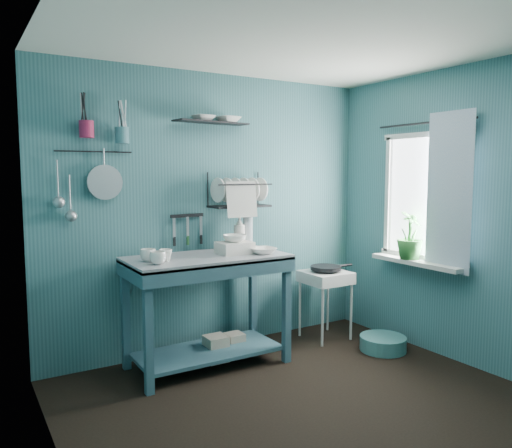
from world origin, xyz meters
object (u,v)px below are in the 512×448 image
soap_bottle (239,232)px  mug_right (148,255)px  storage_tin_small (235,344)px  floor_basin (383,343)px  colander (105,182)px  dish_rack (239,190)px  utensil_cup_magenta (86,129)px  wash_tub (235,248)px  storage_tin_large (216,348)px  hotplate_stand (325,305)px  mug_mid (166,255)px  potted_plant (410,235)px  work_counter (207,311)px  utensil_cup_teal (122,135)px  frying_pan (326,268)px  water_bottle (248,232)px  mug_left (158,258)px

soap_bottle → mug_right: bearing=-167.7°
storage_tin_small → floor_basin: size_ratio=0.48×
soap_bottle → colander: colander is taller
dish_rack → utensil_cup_magenta: (-1.32, 0.05, 0.49)m
wash_tub → floor_basin: 1.64m
wash_tub → floor_basin: bearing=-21.2°
storage_tin_large → wash_tub: bearing=-25.0°
hotplate_stand → floor_basin: bearing=-77.3°
mug_mid → dish_rack: size_ratio=0.18×
storage_tin_small → potted_plant: bearing=-23.6°
utensil_cup_magenta → storage_tin_large: utensil_cup_magenta is taller
mug_right → potted_plant: (2.27, -0.56, 0.07)m
utensil_cup_magenta → storage_tin_small: (1.16, -0.25, -1.85)m
mug_right → dish_rack: bearing=16.1°
mug_mid → mug_right: mug_right is taller
dish_rack → potted_plant: (1.31, -0.84, -0.41)m
work_counter → mug_mid: (-0.38, -0.06, 0.51)m
mug_right → utensil_cup_teal: bearing=104.1°
hotplate_stand → frying_pan: (0.00, 0.00, 0.37)m
water_bottle → colander: colander is taller
potted_plant → mug_right: bearing=166.1°
utensil_cup_magenta → floor_basin: bearing=-19.5°
soap_bottle → frying_pan: bearing=-10.6°
water_bottle → mug_mid: bearing=-162.7°
hotplate_stand → mug_mid: bearing=173.3°
mug_left → storage_tin_small: bearing=17.1°
wash_tub → soap_bottle: soap_bottle is taller
potted_plant → floor_basin: (-0.25, 0.05, -0.98)m
utensil_cup_teal → storage_tin_small: bearing=-15.7°
utensil_cup_magenta → utensil_cup_teal: (0.27, 0.00, -0.04)m
mug_mid → mug_right: (-0.12, 0.06, 0.00)m
mug_right → potted_plant: size_ratio=0.28×
water_bottle → utensil_cup_magenta: 1.64m
water_bottle → storage_tin_large: bearing=-158.0°
storage_tin_small → water_bottle: bearing=32.5°
utensil_cup_teal → colander: (-0.14, 0.03, -0.37)m
frying_pan → dish_rack: (-0.82, 0.24, 0.76)m
frying_pan → utensil_cup_teal: (-1.87, 0.29, 1.21)m
storage_tin_small → floor_basin: storage_tin_small is taller
utensil_cup_teal → potted_plant: (2.35, -0.89, -0.86)m
work_counter → colander: bearing=155.7°
utensil_cup_teal → hotplate_stand: bearing=-8.9°
mug_right → wash_tub: 0.75m
mug_left → frying_pan: size_ratio=0.41×
mug_mid → potted_plant: potted_plant is taller
soap_bottle → storage_tin_small: soap_bottle is taller
colander → storage_tin_large: (0.82, -0.31, -1.43)m
frying_pan → storage_tin_large: bearing=179.4°
work_counter → floor_basin: (1.52, -0.51, -0.40)m
dish_rack → hotplate_stand: bearing=-6.7°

